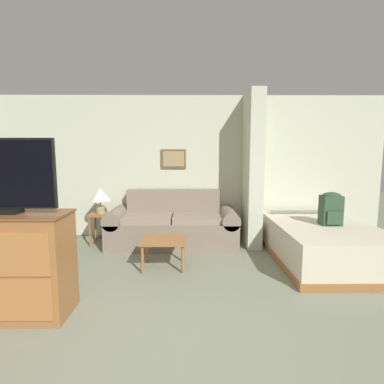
{
  "coord_description": "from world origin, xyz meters",
  "views": [
    {
      "loc": [
        0.12,
        -2.01,
        1.58
      ],
      "look_at": [
        0.15,
        2.07,
        1.05
      ],
      "focal_mm": 28.0,
      "sensor_mm": 36.0,
      "label": 1
    }
  ],
  "objects": [
    {
      "name": "wall_back",
      "position": [
        -0.0,
        3.5,
        1.29
      ],
      "size": [
        7.27,
        0.16,
        2.6
      ],
      "color": "beige",
      "rests_on": "ground_plane"
    },
    {
      "name": "side_table",
      "position": [
        -1.42,
        3.08,
        0.43
      ],
      "size": [
        0.37,
        0.37,
        0.55
      ],
      "color": "#996033",
      "rests_on": "ground_plane"
    },
    {
      "name": "ground_plane",
      "position": [
        0.0,
        0.0,
        0.0
      ],
      "size": [
        20.0,
        20.0,
        0.0
      ],
      "primitive_type": "plane",
      "color": "gray"
    },
    {
      "name": "tv",
      "position": [
        -1.6,
        0.77,
        1.37
      ],
      "size": [
        0.95,
        0.16,
        0.7
      ],
      "color": "black",
      "rests_on": "tv_dresser"
    },
    {
      "name": "bed",
      "position": [
        2.07,
        2.32,
        0.28
      ],
      "size": [
        1.41,
        2.18,
        0.55
      ],
      "color": "#996033",
      "rests_on": "ground_plane"
    },
    {
      "name": "coffee_table",
      "position": [
        -0.24,
        1.99,
        0.35
      ],
      "size": [
        0.61,
        0.5,
        0.41
      ],
      "color": "#996033",
      "rests_on": "ground_plane"
    },
    {
      "name": "couch",
      "position": [
        -0.18,
        3.02,
        0.34
      ],
      "size": [
        2.2,
        0.84,
        0.93
      ],
      "color": "gray",
      "rests_on": "ground_plane"
    },
    {
      "name": "table_lamp",
      "position": [
        -1.42,
        3.08,
        0.86
      ],
      "size": [
        0.37,
        0.37,
        0.45
      ],
      "color": "tan",
      "rests_on": "side_table"
    },
    {
      "name": "wall_partition_pillar",
      "position": [
        1.18,
        3.08,
        1.3
      ],
      "size": [
        0.24,
        0.73,
        2.6
      ],
      "color": "beige",
      "rests_on": "ground_plane"
    },
    {
      "name": "tv_dresser",
      "position": [
        -1.6,
        0.76,
        0.51
      ],
      "size": [
        1.11,
        0.51,
        1.02
      ],
      "color": "#996033",
      "rests_on": "ground_plane"
    },
    {
      "name": "backpack",
      "position": [
        2.15,
        2.21,
        0.8
      ],
      "size": [
        0.28,
        0.24,
        0.48
      ],
      "color": "#2D4733",
      "rests_on": "bed"
    }
  ]
}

